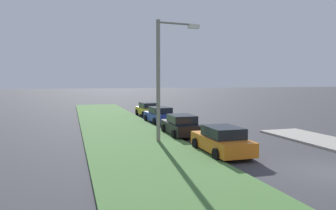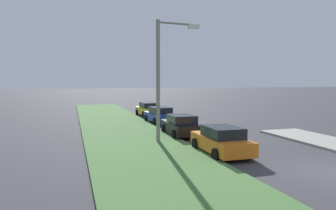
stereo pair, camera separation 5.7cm
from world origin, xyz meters
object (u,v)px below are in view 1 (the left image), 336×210
parked_car_black (181,125)px  parked_car_blue (160,115)px  parked_car_orange (222,141)px  streetlight (164,72)px  parked_car_yellow (148,109)px

parked_car_black → parked_car_blue: bearing=-1.2°
parked_car_orange → streetlight: bearing=28.5°
parked_car_orange → parked_car_blue: same height
parked_car_yellow → parked_car_blue: bearing=173.6°
parked_car_yellow → streetlight: bearing=167.1°
parked_car_blue → parked_car_yellow: same height
parked_car_black → parked_car_yellow: (12.68, -0.70, 0.00)m
parked_car_blue → streetlight: (-8.70, 2.20, 3.67)m
parked_car_black → parked_car_yellow: size_ratio=0.99×
parked_car_black → parked_car_blue: (6.73, -0.34, 0.00)m
parked_car_orange → parked_car_yellow: bearing=-0.7°
parked_car_blue → streetlight: 9.70m
parked_car_black → parked_car_yellow: same height
parked_car_blue → parked_car_black: bearing=174.1°
parked_car_orange → streetlight: 5.71m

